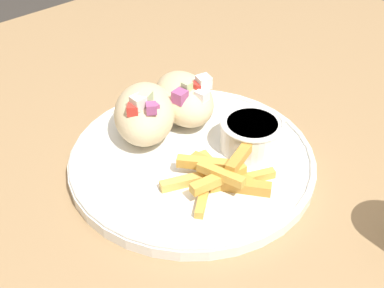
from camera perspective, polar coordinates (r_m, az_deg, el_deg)
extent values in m
cube|color=#9E7A51|center=(0.67, 4.84, -3.14)|extent=(1.12, 1.12, 0.04)
cylinder|color=#9E7A51|center=(1.45, 4.43, 4.23)|extent=(0.06, 0.06, 0.69)
cylinder|color=white|center=(0.65, 0.00, -1.87)|extent=(0.30, 0.30, 0.01)
torus|color=white|center=(0.64, 0.00, -1.26)|extent=(0.29, 0.29, 0.01)
ellipsoid|color=beige|center=(0.67, -5.08, 3.27)|extent=(0.13, 0.13, 0.06)
cube|color=red|center=(0.63, -6.30, 3.66)|extent=(0.02, 0.02, 0.01)
cube|color=#B7D693|center=(0.63, -4.99, 4.95)|extent=(0.02, 0.02, 0.01)
cube|color=#A34C84|center=(0.62, -4.34, 3.84)|extent=(0.02, 0.02, 0.01)
cube|color=white|center=(0.64, -6.24, 3.85)|extent=(0.01, 0.01, 0.01)
cube|color=silver|center=(0.63, -5.74, 4.45)|extent=(0.02, 0.02, 0.02)
cube|color=#A34C84|center=(0.63, -4.10, 3.86)|extent=(0.01, 0.01, 0.01)
ellipsoid|color=beige|center=(0.70, -0.85, 4.88)|extent=(0.12, 0.10, 0.06)
cube|color=#A34C84|center=(0.66, -1.29, 5.07)|extent=(0.02, 0.02, 0.02)
cube|color=#B7D693|center=(0.66, -0.54, 6.22)|extent=(0.01, 0.01, 0.01)
cube|color=white|center=(0.66, 0.83, 5.04)|extent=(0.02, 0.02, 0.01)
cube|color=silver|center=(0.68, 0.87, 6.46)|extent=(0.02, 0.02, 0.02)
cube|color=red|center=(0.67, 0.68, 6.08)|extent=(0.02, 0.02, 0.01)
cube|color=white|center=(0.67, 1.26, 6.60)|extent=(0.02, 0.02, 0.02)
cube|color=gold|center=(0.62, 2.46, -2.72)|extent=(0.06, 0.02, 0.01)
cube|color=gold|center=(0.61, 5.37, -3.83)|extent=(0.04, 0.08, 0.01)
cube|color=gold|center=(0.59, 1.26, -5.36)|extent=(0.05, 0.06, 0.01)
cube|color=gold|center=(0.62, 3.11, -2.85)|extent=(0.08, 0.03, 0.01)
cube|color=#E5B251|center=(0.61, 0.41, -3.74)|extent=(0.04, 0.08, 0.01)
cube|color=gold|center=(0.60, 4.99, -4.43)|extent=(0.07, 0.06, 0.01)
cube|color=gold|center=(0.61, 5.23, -1.23)|extent=(0.03, 0.06, 0.01)
cube|color=gold|center=(0.61, 1.43, -2.27)|extent=(0.05, 0.05, 0.01)
cube|color=gold|center=(0.59, 2.84, -3.72)|extent=(0.02, 0.07, 0.01)
cube|color=gold|center=(0.59, 3.09, -3.23)|extent=(0.06, 0.03, 0.01)
cylinder|color=white|center=(0.65, 6.62, 0.79)|extent=(0.08, 0.08, 0.04)
cylinder|color=beige|center=(0.64, 6.72, 1.89)|extent=(0.06, 0.06, 0.01)
torus|color=white|center=(0.64, 6.74, 2.11)|extent=(0.08, 0.08, 0.00)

